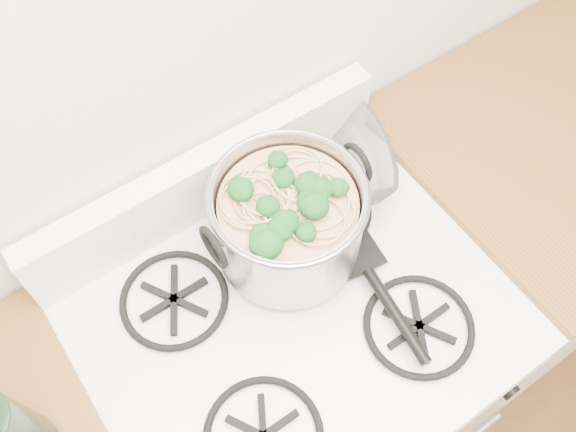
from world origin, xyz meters
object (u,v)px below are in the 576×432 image
Objects in this scene: gas_range at (294,388)px; glass_bowl at (313,169)px; spatula at (353,247)px; stock_pot at (288,221)px.

glass_bowl reaches higher than gas_range.
spatula is 0.19m from glass_bowl.
gas_range is 2.98× the size of spatula.
stock_pot reaches higher than gas_range.
gas_range is 0.59m from glass_bowl.
glass_bowl is at bearing 48.42° from gas_range.
spatula is (0.16, 0.04, 0.50)m from gas_range.
stock_pot reaches higher than spatula.
stock_pot is 1.01× the size of spatula.
gas_range is at bearing -131.58° from glass_bowl.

